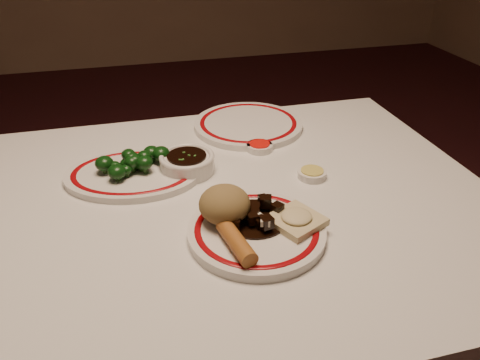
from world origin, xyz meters
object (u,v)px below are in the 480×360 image
at_px(main_plate, 257,231).
at_px(fried_wonton, 296,219).
at_px(soy_bowl, 187,164).
at_px(rice_mound, 225,204).
at_px(stirfry_heap, 255,215).
at_px(spring_roll, 236,242).
at_px(broccoli_pile, 135,160).
at_px(broccoli_plate, 133,174).
at_px(dining_table, 210,237).

distance_m(main_plate, fried_wonton, 0.08).
bearing_deg(main_plate, soy_bowl, 107.59).
height_order(rice_mound, stirfry_heap, rice_mound).
distance_m(spring_roll, broccoli_pile, 0.36).
distance_m(spring_roll, soy_bowl, 0.32).
bearing_deg(rice_mound, broccoli_plate, 124.09).
relative_size(main_plate, broccoli_plate, 0.98).
bearing_deg(spring_roll, soy_bowl, 86.06).
bearing_deg(broccoli_plate, soy_bowl, -1.49).
relative_size(rice_mound, stirfry_heap, 0.76).
height_order(rice_mound, broccoli_plate, rice_mound).
relative_size(main_plate, broccoli_pile, 2.02).
distance_m(dining_table, main_plate, 0.18).
relative_size(stirfry_heap, broccoli_plate, 0.37).
relative_size(stirfry_heap, soy_bowl, 1.03).
bearing_deg(soy_bowl, main_plate, -72.41).
relative_size(spring_roll, stirfry_heap, 0.88).
distance_m(main_plate, soy_bowl, 0.28).
distance_m(main_plate, spring_roll, 0.07).
height_order(spring_roll, fried_wonton, spring_roll).
height_order(dining_table, soy_bowl, soy_bowl).
bearing_deg(broccoli_pile, broccoli_plate, -136.91).
bearing_deg(stirfry_heap, broccoli_plate, 130.34).
height_order(main_plate, fried_wonton, fried_wonton).
bearing_deg(dining_table, main_plate, -64.78).
distance_m(broccoli_pile, soy_bowl, 0.11).
relative_size(fried_wonton, soy_bowl, 0.95).
xyz_separation_m(dining_table, soy_bowl, (-0.02, 0.13, 0.11)).
distance_m(stirfry_heap, broccoli_pile, 0.32).
bearing_deg(soy_bowl, fried_wonton, -59.83).
bearing_deg(rice_mound, dining_table, 98.13).
relative_size(rice_mound, broccoli_pile, 0.58).
height_order(main_plate, broccoli_plate, main_plate).
xyz_separation_m(main_plate, rice_mound, (-0.05, 0.04, 0.04)).
height_order(rice_mound, fried_wonton, rice_mound).
xyz_separation_m(spring_roll, soy_bowl, (-0.03, 0.31, -0.01)).
distance_m(main_plate, rice_mound, 0.08).
bearing_deg(broccoli_pile, soy_bowl, -5.56).
bearing_deg(main_plate, broccoli_plate, 127.28).
xyz_separation_m(main_plate, spring_roll, (-0.05, -0.05, 0.02)).
bearing_deg(spring_roll, stirfry_heap, 43.12).
distance_m(spring_roll, fried_wonton, 0.13).
height_order(broccoli_pile, soy_bowl, broccoli_pile).
xyz_separation_m(spring_roll, stirfry_heap, (0.05, 0.07, -0.00)).
height_order(main_plate, broccoli_pile, broccoli_pile).
xyz_separation_m(stirfry_heap, broccoli_plate, (-0.21, 0.25, -0.02)).
xyz_separation_m(rice_mound, spring_roll, (-0.00, -0.09, -0.02)).
distance_m(stirfry_heap, broccoli_plate, 0.32).
height_order(main_plate, spring_roll, spring_roll).
bearing_deg(broccoli_pile, rice_mound, -58.23).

